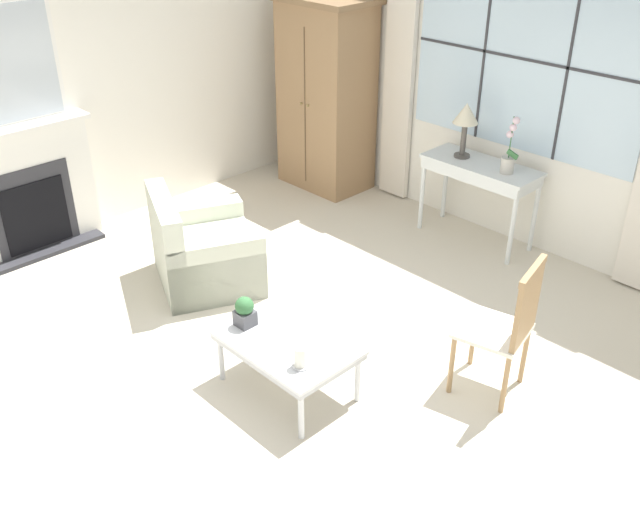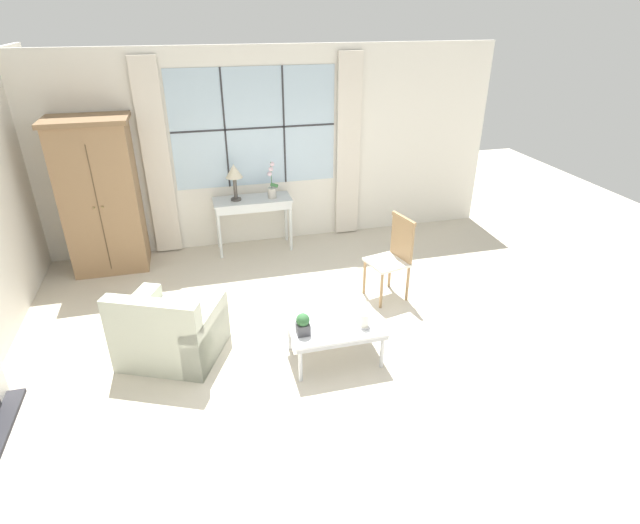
{
  "view_description": "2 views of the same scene",
  "coord_description": "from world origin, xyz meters",
  "px_view_note": "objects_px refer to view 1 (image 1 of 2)",
  "views": [
    {
      "loc": [
        3.25,
        -2.67,
        3.26
      ],
      "look_at": [
        0.29,
        0.21,
        0.91
      ],
      "focal_mm": 40.0,
      "sensor_mm": 36.0,
      "label": 1
    },
    {
      "loc": [
        -0.89,
        -4.07,
        3.23
      ],
      "look_at": [
        0.24,
        0.28,
        0.93
      ],
      "focal_mm": 28.0,
      "sensor_mm": 36.0,
      "label": 2
    }
  ],
  "objects_px": {
    "armoire": "(326,95)",
    "pillar_candle": "(300,358)",
    "potted_orchid": "(509,154)",
    "armchair_upholstered": "(203,252)",
    "side_chair_wooden": "(509,322)",
    "console_table": "(480,173)",
    "potted_plant_small": "(245,311)",
    "coffee_table": "(287,346)",
    "fireplace": "(23,177)",
    "table_lamp": "(466,117)"
  },
  "relations": [
    {
      "from": "coffee_table",
      "to": "armchair_upholstered",
      "type": "bearing_deg",
      "value": 163.91
    },
    {
      "from": "potted_plant_small",
      "to": "pillar_candle",
      "type": "bearing_deg",
      "value": -3.95
    },
    {
      "from": "coffee_table",
      "to": "pillar_candle",
      "type": "relative_size",
      "value": 5.78
    },
    {
      "from": "table_lamp",
      "to": "coffee_table",
      "type": "height_order",
      "value": "table_lamp"
    },
    {
      "from": "potted_orchid",
      "to": "armchair_upholstered",
      "type": "xyz_separation_m",
      "value": [
        -1.47,
        -2.32,
        -0.68
      ]
    },
    {
      "from": "console_table",
      "to": "potted_plant_small",
      "type": "bearing_deg",
      "value": -88.4
    },
    {
      "from": "potted_plant_small",
      "to": "coffee_table",
      "type": "bearing_deg",
      "value": 13.34
    },
    {
      "from": "armoire",
      "to": "pillar_candle",
      "type": "height_order",
      "value": "armoire"
    },
    {
      "from": "fireplace",
      "to": "armoire",
      "type": "distance_m",
      "value": 3.18
    },
    {
      "from": "armoire",
      "to": "coffee_table",
      "type": "bearing_deg",
      "value": -48.76
    },
    {
      "from": "coffee_table",
      "to": "potted_plant_small",
      "type": "height_order",
      "value": "potted_plant_small"
    },
    {
      "from": "fireplace",
      "to": "potted_orchid",
      "type": "xyz_separation_m",
      "value": [
        3.06,
        3.11,
        0.23
      ]
    },
    {
      "from": "table_lamp",
      "to": "armchair_upholstered",
      "type": "bearing_deg",
      "value": -112.04
    },
    {
      "from": "fireplace",
      "to": "potted_orchid",
      "type": "distance_m",
      "value": 4.37
    },
    {
      "from": "side_chair_wooden",
      "to": "coffee_table",
      "type": "distance_m",
      "value": 1.48
    },
    {
      "from": "console_table",
      "to": "table_lamp",
      "type": "height_order",
      "value": "table_lamp"
    },
    {
      "from": "armoire",
      "to": "pillar_candle",
      "type": "distance_m",
      "value": 3.95
    },
    {
      "from": "armoire",
      "to": "potted_plant_small",
      "type": "distance_m",
      "value": 3.53
    },
    {
      "from": "armoire",
      "to": "coffee_table",
      "type": "distance_m",
      "value": 3.7
    },
    {
      "from": "potted_plant_small",
      "to": "table_lamp",
      "type": "bearing_deg",
      "value": 96.07
    },
    {
      "from": "pillar_candle",
      "to": "side_chair_wooden",
      "type": "bearing_deg",
      "value": 56.15
    },
    {
      "from": "fireplace",
      "to": "pillar_candle",
      "type": "distance_m",
      "value": 3.48
    },
    {
      "from": "table_lamp",
      "to": "pillar_candle",
      "type": "distance_m",
      "value": 3.16
    },
    {
      "from": "armchair_upholstered",
      "to": "coffee_table",
      "type": "bearing_deg",
      "value": -16.09
    },
    {
      "from": "coffee_table",
      "to": "pillar_candle",
      "type": "xyz_separation_m",
      "value": [
        0.27,
        -0.12,
        0.11
      ]
    },
    {
      "from": "pillar_candle",
      "to": "table_lamp",
      "type": "bearing_deg",
      "value": 107.34
    },
    {
      "from": "console_table",
      "to": "armoire",
      "type": "bearing_deg",
      "value": -177.89
    },
    {
      "from": "table_lamp",
      "to": "potted_plant_small",
      "type": "distance_m",
      "value": 2.99
    },
    {
      "from": "fireplace",
      "to": "pillar_candle",
      "type": "bearing_deg",
      "value": 3.32
    },
    {
      "from": "fireplace",
      "to": "console_table",
      "type": "relative_size",
      "value": 2.04
    },
    {
      "from": "armoire",
      "to": "pillar_candle",
      "type": "relative_size",
      "value": 12.67
    },
    {
      "from": "console_table",
      "to": "potted_plant_small",
      "type": "height_order",
      "value": "console_table"
    },
    {
      "from": "fireplace",
      "to": "console_table",
      "type": "distance_m",
      "value": 4.19
    },
    {
      "from": "potted_orchid",
      "to": "coffee_table",
      "type": "height_order",
      "value": "potted_orchid"
    },
    {
      "from": "coffee_table",
      "to": "table_lamp",
      "type": "bearing_deg",
      "value": 103.03
    },
    {
      "from": "console_table",
      "to": "armchair_upholstered",
      "type": "relative_size",
      "value": 0.93
    },
    {
      "from": "console_table",
      "to": "potted_plant_small",
      "type": "distance_m",
      "value": 2.9
    },
    {
      "from": "console_table",
      "to": "potted_orchid",
      "type": "distance_m",
      "value": 0.4
    },
    {
      "from": "potted_orchid",
      "to": "potted_plant_small",
      "type": "bearing_deg",
      "value": -94.11
    },
    {
      "from": "coffee_table",
      "to": "potted_plant_small",
      "type": "distance_m",
      "value": 0.39
    },
    {
      "from": "potted_plant_small",
      "to": "potted_orchid",
      "type": "bearing_deg",
      "value": 85.89
    },
    {
      "from": "table_lamp",
      "to": "pillar_candle",
      "type": "height_order",
      "value": "table_lamp"
    },
    {
      "from": "coffee_table",
      "to": "potted_plant_small",
      "type": "bearing_deg",
      "value": -166.66
    },
    {
      "from": "fireplace",
      "to": "potted_orchid",
      "type": "height_order",
      "value": "fireplace"
    },
    {
      "from": "armoire",
      "to": "side_chair_wooden",
      "type": "distance_m",
      "value": 3.87
    },
    {
      "from": "armoire",
      "to": "table_lamp",
      "type": "height_order",
      "value": "armoire"
    },
    {
      "from": "armoire",
      "to": "side_chair_wooden",
      "type": "xyz_separation_m",
      "value": [
        3.44,
        -1.71,
        -0.44
      ]
    },
    {
      "from": "armoire",
      "to": "potted_orchid",
      "type": "height_order",
      "value": "armoire"
    },
    {
      "from": "side_chair_wooden",
      "to": "pillar_candle",
      "type": "height_order",
      "value": "side_chair_wooden"
    },
    {
      "from": "pillar_candle",
      "to": "fireplace",
      "type": "bearing_deg",
      "value": -176.68
    }
  ]
}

